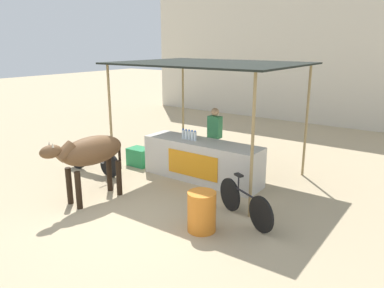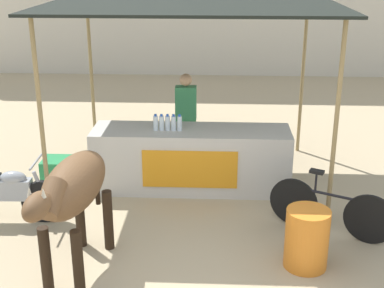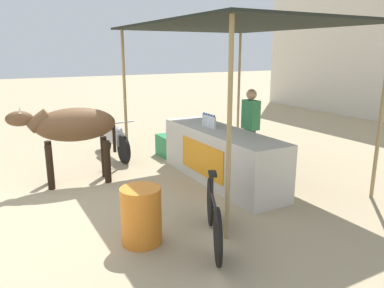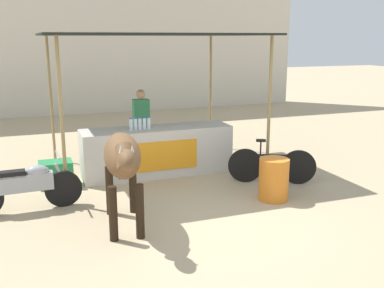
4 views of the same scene
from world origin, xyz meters
The scene contains 10 objects.
ground_plane centered at (0.00, 0.00, 0.00)m, with size 60.00×60.00×0.00m, color tan.
stall_counter centered at (0.00, 2.20, 0.48)m, with size 3.00×0.82×0.96m.
stall_awning centered at (0.00, 2.50, 2.68)m, with size 4.20×3.20×2.80m.
water_bottle_row centered at (-0.35, 2.15, 1.07)m, with size 0.43×0.07×0.25m.
vendor_behind_counter centered at (-0.12, 2.95, 0.85)m, with size 0.34×0.22×1.65m.
cooler_box centered at (-1.99, 2.10, 0.24)m, with size 0.60×0.44×0.48m, color #268C4C.
water_barrel centered at (1.45, 0.07, 0.36)m, with size 0.51×0.51×0.72m, color orange.
cow centered at (-1.18, -0.18, 1.03)m, with size 0.70×1.85×1.44m.
motorcycle_parked centered at (-2.52, 0.98, 0.43)m, with size 1.80×0.55×0.90m.
bicycle_leaning centered at (1.87, 0.87, 0.35)m, with size 1.50×0.78×0.85m.
Camera 2 is at (0.39, -5.43, 3.52)m, focal length 50.00 mm.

